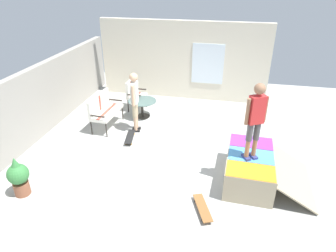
{
  "coord_description": "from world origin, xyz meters",
  "views": [
    {
      "loc": [
        -6.56,
        -1.2,
        4.27
      ],
      "look_at": [
        0.06,
        0.24,
        0.7
      ],
      "focal_mm": 31.8,
      "sensor_mm": 36.0,
      "label": 1
    }
  ],
  "objects_px": {
    "person_skater": "(256,117)",
    "person_watching": "(135,98)",
    "patio_chair_near_house": "(134,92)",
    "skate_ramp": "(251,168)",
    "skateboard_by_bench": "(130,137)",
    "patio_bench": "(103,108)",
    "potted_plant": "(19,176)",
    "skateboard_spare": "(203,208)",
    "patio_table": "(142,105)"
  },
  "relations": [
    {
      "from": "skate_ramp",
      "to": "patio_chair_near_house",
      "type": "xyz_separation_m",
      "value": [
        3.16,
        3.77,
        0.29
      ]
    },
    {
      "from": "skateboard_by_bench",
      "to": "person_watching",
      "type": "bearing_deg",
      "value": -0.73
    },
    {
      "from": "person_skater",
      "to": "skateboard_spare",
      "type": "xyz_separation_m",
      "value": [
        -1.14,
        0.86,
        -1.56
      ]
    },
    {
      "from": "patio_table",
      "to": "person_skater",
      "type": "height_order",
      "value": "person_skater"
    },
    {
      "from": "person_skater",
      "to": "potted_plant",
      "type": "relative_size",
      "value": 1.84
    },
    {
      "from": "person_skater",
      "to": "person_watching",
      "type": "bearing_deg",
      "value": 60.16
    },
    {
      "from": "person_watching",
      "to": "potted_plant",
      "type": "height_order",
      "value": "person_watching"
    },
    {
      "from": "patio_table",
      "to": "skateboard_by_bench",
      "type": "height_order",
      "value": "patio_table"
    },
    {
      "from": "person_watching",
      "to": "skateboard_spare",
      "type": "bearing_deg",
      "value": -141.96
    },
    {
      "from": "person_skater",
      "to": "potted_plant",
      "type": "bearing_deg",
      "value": 106.99
    },
    {
      "from": "patio_chair_near_house",
      "to": "potted_plant",
      "type": "bearing_deg",
      "value": 168.15
    },
    {
      "from": "patio_table",
      "to": "potted_plant",
      "type": "xyz_separation_m",
      "value": [
        -4.18,
        1.44,
        0.06
      ]
    },
    {
      "from": "person_watching",
      "to": "skateboard_by_bench",
      "type": "height_order",
      "value": "person_watching"
    },
    {
      "from": "patio_bench",
      "to": "patio_chair_near_house",
      "type": "height_order",
      "value": "same"
    },
    {
      "from": "patio_chair_near_house",
      "to": "person_skater",
      "type": "distance_m",
      "value": 5.04
    },
    {
      "from": "skateboard_by_bench",
      "to": "potted_plant",
      "type": "bearing_deg",
      "value": 150.78
    },
    {
      "from": "patio_chair_near_house",
      "to": "patio_table",
      "type": "relative_size",
      "value": 1.13
    },
    {
      "from": "skateboard_by_bench",
      "to": "skateboard_spare",
      "type": "distance_m",
      "value": 3.33
    },
    {
      "from": "skate_ramp",
      "to": "skateboard_by_bench",
      "type": "xyz_separation_m",
      "value": [
        1.14,
        3.26,
        -0.24
      ]
    },
    {
      "from": "skate_ramp",
      "to": "person_skater",
      "type": "distance_m",
      "value": 1.32
    },
    {
      "from": "person_watching",
      "to": "person_skater",
      "type": "height_order",
      "value": "person_skater"
    },
    {
      "from": "patio_bench",
      "to": "skate_ramp",
      "type": "bearing_deg",
      "value": -112.28
    },
    {
      "from": "skateboard_by_bench",
      "to": "patio_bench",
      "type": "bearing_deg",
      "value": 59.09
    },
    {
      "from": "patio_chair_near_house",
      "to": "person_watching",
      "type": "distance_m",
      "value": 1.59
    },
    {
      "from": "patio_bench",
      "to": "patio_table",
      "type": "height_order",
      "value": "patio_bench"
    },
    {
      "from": "patio_bench",
      "to": "skateboard_spare",
      "type": "bearing_deg",
      "value": -131.93
    },
    {
      "from": "person_skater",
      "to": "patio_table",
      "type": "bearing_deg",
      "value": 49.75
    },
    {
      "from": "patio_bench",
      "to": "skateboard_by_bench",
      "type": "relative_size",
      "value": 1.55
    },
    {
      "from": "potted_plant",
      "to": "person_watching",
      "type": "bearing_deg",
      "value": -24.87
    },
    {
      "from": "patio_chair_near_house",
      "to": "skateboard_by_bench",
      "type": "distance_m",
      "value": 2.14
    },
    {
      "from": "potted_plant",
      "to": "skateboard_spare",
      "type": "bearing_deg",
      "value": -85.6
    },
    {
      "from": "patio_bench",
      "to": "skateboard_by_bench",
      "type": "xyz_separation_m",
      "value": [
        -0.61,
        -1.01,
        -0.53
      ]
    },
    {
      "from": "person_skater",
      "to": "potted_plant",
      "type": "height_order",
      "value": "person_skater"
    },
    {
      "from": "patio_chair_near_house",
      "to": "person_skater",
      "type": "height_order",
      "value": "person_skater"
    },
    {
      "from": "skate_ramp",
      "to": "patio_bench",
      "type": "xyz_separation_m",
      "value": [
        1.75,
        4.27,
        0.29
      ]
    },
    {
      "from": "skate_ramp",
      "to": "patio_chair_near_house",
      "type": "distance_m",
      "value": 4.93
    },
    {
      "from": "patio_chair_near_house",
      "to": "person_skater",
      "type": "xyz_separation_m",
      "value": [
        -3.26,
        -3.7,
        1.03
      ]
    },
    {
      "from": "skate_ramp",
      "to": "patio_chair_near_house",
      "type": "bearing_deg",
      "value": 50.1
    },
    {
      "from": "patio_chair_near_house",
      "to": "skateboard_spare",
      "type": "height_order",
      "value": "patio_chair_near_house"
    },
    {
      "from": "person_watching",
      "to": "person_skater",
      "type": "relative_size",
      "value": 1.05
    },
    {
      "from": "skateboard_by_bench",
      "to": "potted_plant",
      "type": "height_order",
      "value": "potted_plant"
    },
    {
      "from": "patio_table",
      "to": "person_watching",
      "type": "relative_size",
      "value": 0.51
    },
    {
      "from": "patio_chair_near_house",
      "to": "skate_ramp",
      "type": "bearing_deg",
      "value": -129.9
    },
    {
      "from": "skateboard_by_bench",
      "to": "potted_plant",
      "type": "relative_size",
      "value": 0.89
    },
    {
      "from": "patio_table",
      "to": "potted_plant",
      "type": "distance_m",
      "value": 4.42
    },
    {
      "from": "skate_ramp",
      "to": "patio_table",
      "type": "relative_size",
      "value": 2.16
    },
    {
      "from": "patio_chair_near_house",
      "to": "person_watching",
      "type": "height_order",
      "value": "person_watching"
    },
    {
      "from": "person_skater",
      "to": "skate_ramp",
      "type": "bearing_deg",
      "value": -36.13
    },
    {
      "from": "patio_chair_near_house",
      "to": "skateboard_by_bench",
      "type": "bearing_deg",
      "value": -165.63
    },
    {
      "from": "patio_bench",
      "to": "skateboard_by_bench",
      "type": "height_order",
      "value": "patio_bench"
    }
  ]
}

